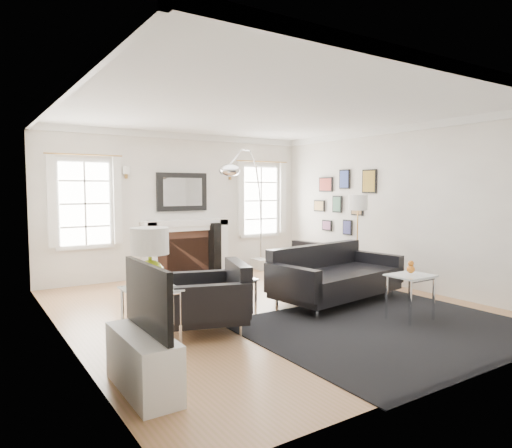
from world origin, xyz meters
TOP-DOWN VIEW (x-y plane):
  - floor at (0.00, 0.00)m, footprint 6.00×6.00m
  - back_wall at (0.00, 3.00)m, footprint 5.50×0.04m
  - front_wall at (0.00, -3.00)m, footprint 5.50×0.04m
  - left_wall at (-2.75, 0.00)m, footprint 0.04×6.00m
  - right_wall at (2.75, 0.00)m, footprint 0.04×6.00m
  - ceiling at (0.00, 0.00)m, footprint 5.50×6.00m
  - crown_molding at (0.00, 0.00)m, footprint 5.50×6.00m
  - fireplace at (0.00, 2.79)m, footprint 1.70×0.69m
  - mantel_mirror at (0.00, 2.95)m, footprint 1.05×0.07m
  - window_left at (-1.85, 2.95)m, footprint 1.24×0.15m
  - window_right at (1.85, 2.95)m, footprint 1.24×0.15m
  - gallery_wall at (2.72, 1.30)m, footprint 0.04×1.73m
  - tv_unit at (-2.44, -1.70)m, footprint 0.35×1.00m
  - area_rug at (0.69, -1.69)m, footprint 3.39×2.83m
  - sofa at (1.02, -0.29)m, footprint 2.25×1.27m
  - armchair_left at (-1.16, -0.50)m, footprint 1.15×1.22m
  - armchair_right at (2.14, 1.36)m, footprint 0.92×0.99m
  - coffee_table at (-0.67, 0.43)m, footprint 0.99×0.99m
  - side_table_left at (-1.97, -0.59)m, footprint 0.57×0.57m
  - nesting_table at (1.19, -1.57)m, footprint 0.54×0.46m
  - gourd_lamp at (-1.97, -0.59)m, footprint 0.42×0.42m
  - orange_vase at (1.19, -1.57)m, footprint 0.11×0.11m
  - arc_floor_lamp at (0.91, 2.01)m, footprint 1.81×1.67m
  - stick_floor_lamp at (2.06, 0.24)m, footprint 0.33×0.33m
  - speaker_tower at (0.54, 2.65)m, footprint 0.26×0.26m

SIDE VIEW (x-z plane):
  - floor at x=0.00m, z-range 0.00..0.00m
  - area_rug at x=0.69m, z-range 0.00..0.01m
  - armchair_right at x=2.14m, z-range 0.03..0.62m
  - tv_unit at x=-2.44m, z-range -0.22..0.87m
  - armchair_left at x=-1.16m, z-range 0.04..0.71m
  - sofa at x=1.02m, z-range 0.03..0.73m
  - coffee_table at x=-0.67m, z-range 0.19..0.62m
  - nesting_table at x=1.19m, z-range 0.18..0.78m
  - side_table_left at x=-1.97m, z-range 0.20..0.83m
  - speaker_tower at x=0.54m, z-range 0.00..1.04m
  - fireplace at x=0.00m, z-range -0.01..1.10m
  - orange_vase at x=1.19m, z-range 0.61..0.78m
  - gourd_lamp at x=-1.97m, z-range 0.68..1.34m
  - arc_floor_lamp at x=0.91m, z-range 0.10..2.66m
  - stick_floor_lamp at x=2.06m, z-range 0.59..2.20m
  - back_wall at x=0.00m, z-range 0.00..2.80m
  - front_wall at x=0.00m, z-range 0.00..2.80m
  - left_wall at x=-2.75m, z-range 0.00..2.80m
  - right_wall at x=2.75m, z-range 0.00..2.80m
  - window_left at x=-1.85m, z-range 0.65..2.27m
  - window_right at x=1.85m, z-range 0.65..2.27m
  - gallery_wall at x=2.72m, z-range 0.89..2.18m
  - mantel_mirror at x=0.00m, z-range 1.27..2.02m
  - crown_molding at x=0.00m, z-range 2.68..2.80m
  - ceiling at x=0.00m, z-range 2.79..2.81m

